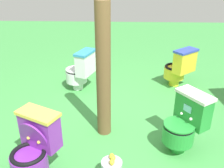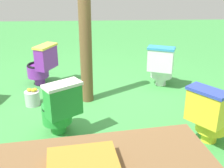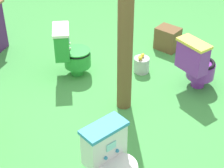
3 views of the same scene
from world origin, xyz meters
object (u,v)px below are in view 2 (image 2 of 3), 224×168
at_px(toilet_green, 60,108).
at_px(toilet_purple, 42,65).
at_px(toilet_white, 161,66).
at_px(wooden_post, 86,47).
at_px(lemon_bucket, 32,98).
at_px(toilet_yellow, 209,115).

relative_size(toilet_green, toilet_purple, 1.00).
bearing_deg(toilet_green, toilet_purple, 72.51).
bearing_deg(toilet_white, toilet_purple, -163.46).
relative_size(toilet_white, toilet_green, 1.00).
xyz_separation_m(toilet_green, wooden_post, (-0.30, -0.97, 0.48)).
bearing_deg(wooden_post, lemon_bucket, 9.21).
relative_size(toilet_yellow, wooden_post, 0.42).
height_order(toilet_yellow, toilet_purple, same).
bearing_deg(lemon_bucket, toilet_purple, -91.74).
distance_m(toilet_white, toilet_purple, 2.04).
distance_m(toilet_green, wooden_post, 1.12).
relative_size(toilet_white, lemon_bucket, 2.63).
height_order(toilet_white, wooden_post, wooden_post).
height_order(toilet_green, lemon_bucket, toilet_green).
bearing_deg(toilet_purple, toilet_green, -136.67).
relative_size(toilet_white, toilet_yellow, 1.00).
bearing_deg(toilet_white, toilet_green, -115.31).
height_order(toilet_white, lemon_bucket, toilet_white).
height_order(toilet_green, wooden_post, wooden_post).
bearing_deg(toilet_yellow, toilet_white, 147.02).
bearing_deg(toilet_purple, toilet_white, -68.35).
height_order(toilet_green, toilet_purple, same).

